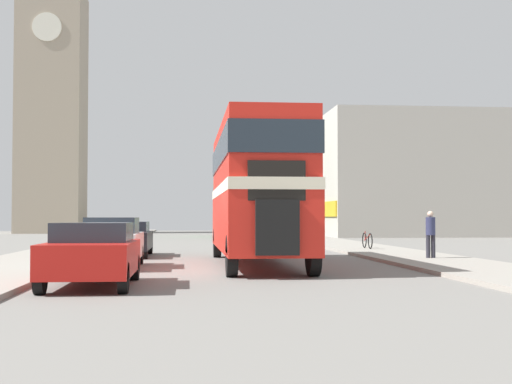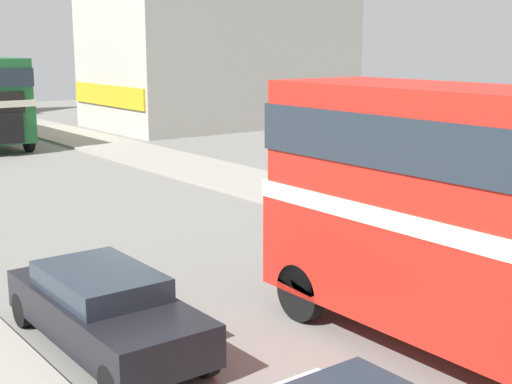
% 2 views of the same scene
% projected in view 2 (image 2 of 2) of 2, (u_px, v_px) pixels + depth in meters
% --- Properties ---
extents(car_parked_far, '(1.76, 4.60, 1.36)m').
position_uv_depth(car_parked_far, '(105.00, 308.00, 12.01)').
color(car_parked_far, black).
rests_on(car_parked_far, ground_plane).
extents(bicycle_on_pavement, '(0.05, 1.76, 0.78)m').
position_uv_depth(bicycle_on_pavement, '(386.00, 204.00, 20.83)').
color(bicycle_on_pavement, black).
rests_on(bicycle_on_pavement, sidewalk_right).
extents(shop_building_block, '(15.88, 9.24, 9.80)m').
position_uv_depth(shop_building_block, '(221.00, 46.00, 45.03)').
color(shop_building_block, '#B2ADA3').
rests_on(shop_building_block, ground_plane).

